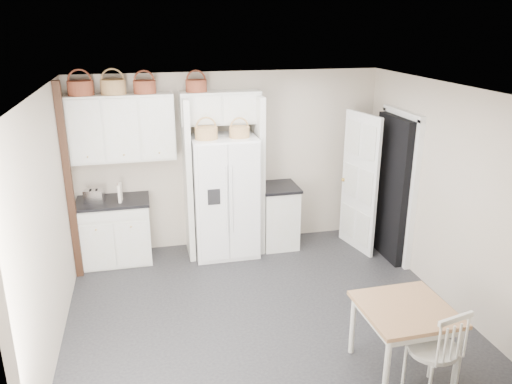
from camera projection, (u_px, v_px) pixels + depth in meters
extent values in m
plane|color=black|center=(261.00, 308.00, 6.00)|extent=(4.50, 4.50, 0.00)
plane|color=white|center=(262.00, 89.00, 5.15)|extent=(4.50, 4.50, 0.00)
plane|color=#BFB2A3|center=(230.00, 161.00, 7.42)|extent=(4.50, 0.00, 4.50)
plane|color=#BFB2A3|center=(48.00, 224.00, 5.10)|extent=(0.00, 4.00, 4.00)
plane|color=#BFB2A3|center=(441.00, 192.00, 6.06)|extent=(0.00, 4.00, 4.00)
cube|color=white|center=(225.00, 196.00, 7.18)|extent=(0.91, 0.73, 1.75)
cube|color=silver|center=(116.00, 232.00, 7.06)|extent=(0.95, 0.60, 0.88)
cube|color=silver|center=(278.00, 217.00, 7.56)|extent=(0.52, 0.62, 0.91)
cube|color=#A07446|center=(403.00, 338.00, 4.84)|extent=(0.85, 0.85, 0.70)
cube|color=silver|center=(433.00, 349.00, 4.48)|extent=(0.55, 0.52, 0.95)
cube|color=black|center=(113.00, 201.00, 6.91)|extent=(0.99, 0.64, 0.04)
cube|color=black|center=(278.00, 187.00, 7.41)|extent=(0.56, 0.66, 0.04)
cube|color=silver|center=(94.00, 196.00, 6.79)|extent=(0.28, 0.19, 0.18)
cube|color=#AD1B1E|center=(119.00, 193.00, 6.81)|extent=(0.04, 0.15, 0.23)
cube|color=silver|center=(120.00, 193.00, 6.81)|extent=(0.05, 0.17, 0.25)
cylinder|color=brown|center=(81.00, 88.00, 6.47)|extent=(0.33, 0.33, 0.19)
cylinder|color=#996C43|center=(113.00, 87.00, 6.55)|extent=(0.33, 0.33, 0.19)
cylinder|color=brown|center=(145.00, 87.00, 6.64)|extent=(0.30, 0.30, 0.17)
cylinder|color=brown|center=(196.00, 86.00, 6.79)|extent=(0.29, 0.29, 0.16)
cylinder|color=#996C43|center=(206.00, 133.00, 6.73)|extent=(0.31, 0.31, 0.16)
cylinder|color=#996C43|center=(239.00, 132.00, 6.83)|extent=(0.28, 0.28, 0.15)
cube|color=silver|center=(122.00, 128.00, 6.75)|extent=(1.40, 0.34, 0.90)
cube|color=silver|center=(220.00, 107.00, 6.96)|extent=(1.12, 0.34, 0.45)
cube|color=silver|center=(188.00, 179.00, 7.05)|extent=(0.08, 0.60, 2.30)
cube|color=silver|center=(258.00, 174.00, 7.27)|extent=(0.08, 0.60, 2.30)
cube|color=black|center=(69.00, 184.00, 6.35)|extent=(0.09, 0.09, 2.60)
cube|color=black|center=(393.00, 188.00, 7.05)|extent=(0.18, 0.85, 2.05)
cube|color=white|center=(359.00, 183.00, 7.28)|extent=(0.21, 0.79, 2.05)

